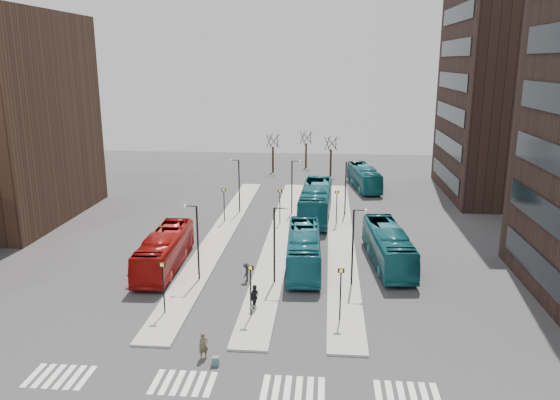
# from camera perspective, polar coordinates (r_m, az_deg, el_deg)

# --- Properties ---
(island_left) EXTENTS (2.50, 45.00, 0.15)m
(island_left) POSITION_cam_1_polar(r_m,az_deg,el_deg) (55.37, -6.18, -3.50)
(island_left) COLOR #979791
(island_left) RESTS_ON ground
(island_mid) EXTENTS (2.50, 45.00, 0.15)m
(island_mid) POSITION_cam_1_polar(r_m,az_deg,el_deg) (54.55, 0.03, -3.69)
(island_mid) COLOR #979791
(island_mid) RESTS_ON ground
(island_right) EXTENTS (2.50, 45.00, 0.15)m
(island_right) POSITION_cam_1_polar(r_m,az_deg,el_deg) (54.37, 6.36, -3.85)
(island_right) COLOR #979791
(island_right) RESTS_ON ground
(suitcase) EXTENTS (0.47, 0.40, 0.52)m
(suitcase) POSITION_cam_1_polar(r_m,az_deg,el_deg) (32.85, -6.77, -16.36)
(suitcase) COLOR navy
(suitcase) RESTS_ON ground
(red_bus) EXTENTS (2.91, 11.16, 3.09)m
(red_bus) POSITION_cam_1_polar(r_m,az_deg,el_deg) (46.86, -11.98, -5.20)
(red_bus) COLOR #970E0B
(red_bus) RESTS_ON ground
(teal_bus_a) EXTENTS (3.14, 11.45, 3.16)m
(teal_bus_a) POSITION_cam_1_polar(r_m,az_deg,el_deg) (46.15, 2.49, -5.15)
(teal_bus_a) COLOR #166272
(teal_bus_a) RESTS_ON ground
(teal_bus_b) EXTENTS (3.51, 13.24, 3.66)m
(teal_bus_b) POSITION_cam_1_polar(r_m,az_deg,el_deg) (60.66, 3.76, -0.13)
(teal_bus_b) COLOR #155E6B
(teal_bus_b) RESTS_ON ground
(teal_bus_c) EXTENTS (3.74, 11.68, 3.20)m
(teal_bus_c) POSITION_cam_1_polar(r_m,az_deg,el_deg) (47.63, 11.22, -4.77)
(teal_bus_c) COLOR #135761
(teal_bus_c) RESTS_ON ground
(teal_bus_d) EXTENTS (4.34, 11.31, 3.07)m
(teal_bus_d) POSITION_cam_1_polar(r_m,az_deg,el_deg) (75.21, 8.76, 2.35)
(teal_bus_d) COLOR #15646C
(teal_bus_d) RESTS_ON ground
(traveller) EXTENTS (0.69, 0.63, 1.59)m
(traveller) POSITION_cam_1_polar(r_m,az_deg,el_deg) (33.36, -8.00, -14.83)
(traveller) COLOR #4D492E
(traveller) RESTS_ON ground
(commuter_a) EXTENTS (0.93, 0.85, 1.56)m
(commuter_a) POSITION_cam_1_polar(r_m,az_deg,el_deg) (44.30, -15.28, -7.64)
(commuter_a) COLOR black
(commuter_a) RESTS_ON ground
(commuter_b) EXTENTS (0.85, 1.19, 1.87)m
(commuter_b) POSITION_cam_1_polar(r_m,az_deg,el_deg) (38.72, -2.68, -10.15)
(commuter_b) COLOR black
(commuter_b) RESTS_ON ground
(commuter_c) EXTENTS (0.65, 1.02, 1.50)m
(commuter_c) POSITION_cam_1_polar(r_m,az_deg,el_deg) (43.61, -3.55, -7.53)
(commuter_c) COLOR black
(commuter_c) RESTS_ON ground
(crosswalk_stripes) EXTENTS (22.35, 2.40, 0.01)m
(crosswalk_stripes) POSITION_cam_1_polar(r_m,az_deg,el_deg) (31.15, -4.93, -18.75)
(crosswalk_stripes) COLOR silver
(crosswalk_stripes) RESTS_ON ground
(tower_far) EXTENTS (20.12, 20.00, 30.00)m
(tower_far) POSITION_cam_1_polar(r_m,az_deg,el_deg) (76.04, 25.15, 11.55)
(tower_far) COLOR black
(tower_far) RESTS_ON ground
(sign_poles) EXTENTS (12.45, 22.12, 3.65)m
(sign_poles) POSITION_cam_1_polar(r_m,az_deg,el_deg) (47.24, -1.21, -3.62)
(sign_poles) COLOR black
(sign_poles) RESTS_ON ground
(lamp_posts) EXTENTS (14.04, 20.24, 6.12)m
(lamp_posts) POSITION_cam_1_polar(r_m,az_deg,el_deg) (51.58, 0.54, -0.70)
(lamp_posts) COLOR black
(lamp_posts) RESTS_ON ground
(bare_trees) EXTENTS (10.97, 8.14, 5.90)m
(bare_trees) POSITION_cam_1_polar(r_m,az_deg,el_deg) (85.61, 2.42, 4.77)
(bare_trees) COLOR black
(bare_trees) RESTS_ON ground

